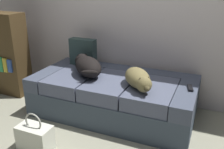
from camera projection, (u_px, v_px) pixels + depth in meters
couch at (114, 95)px, 2.89m from camera, size 1.82×0.92×0.45m
dog_dark at (87, 66)px, 2.85m from camera, size 0.54×0.53×0.22m
dog_tan at (138, 79)px, 2.51m from camera, size 0.43×0.50×0.19m
tv_remote at (190, 88)px, 2.50m from camera, size 0.08×0.16×0.02m
throw_pillow at (83, 52)px, 3.17m from camera, size 0.34×0.12×0.34m
handbag at (35, 137)px, 2.28m from camera, size 0.32×0.18×0.38m
bookshelf at (6, 54)px, 3.34m from camera, size 0.56×0.30×1.10m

